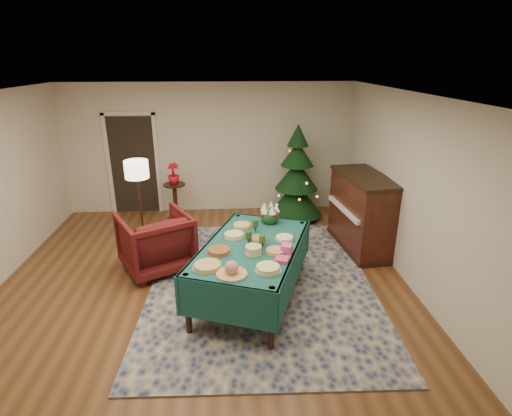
{
  "coord_description": "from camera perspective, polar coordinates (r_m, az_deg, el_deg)",
  "views": [
    {
      "loc": [
        0.42,
        -4.8,
        3.14
      ],
      "look_at": [
        0.79,
        0.77,
        1.03
      ],
      "focal_mm": 28.0,
      "sensor_mm": 36.0,
      "label": 1
    }
  ],
  "objects": [
    {
      "name": "room_shell",
      "position": [
        5.14,
        -8.26,
        0.07
      ],
      "size": [
        7.0,
        7.0,
        7.0
      ],
      "color": "#593319",
      "rests_on": "ground"
    },
    {
      "name": "doorway",
      "position": [
        8.77,
        -17.14,
        6.26
      ],
      "size": [
        1.08,
        0.04,
        2.16
      ],
      "color": "black",
      "rests_on": "ground"
    },
    {
      "name": "rug",
      "position": [
        6.03,
        0.73,
        -10.6
      ],
      "size": [
        3.34,
        4.3,
        0.02
      ],
      "primitive_type": "cube",
      "rotation": [
        0.0,
        0.0,
        -0.03
      ],
      "color": "#14204E",
      "rests_on": "ground"
    },
    {
      "name": "buffet_table",
      "position": [
        5.38,
        -0.61,
        -6.85
      ],
      "size": [
        1.86,
        2.38,
        0.81
      ],
      "color": "black",
      "rests_on": "ground"
    },
    {
      "name": "platter_0",
      "position": [
        4.79,
        -6.94,
        -8.21
      ],
      "size": [
        0.37,
        0.37,
        0.05
      ],
      "color": "silver",
      "rests_on": "buffet_table"
    },
    {
      "name": "platter_1",
      "position": [
        4.59,
        -3.5,
        -8.79
      ],
      "size": [
        0.36,
        0.36,
        0.18
      ],
      "color": "silver",
      "rests_on": "buffet_table"
    },
    {
      "name": "platter_2",
      "position": [
        4.68,
        1.73,
        -8.65
      ],
      "size": [
        0.32,
        0.32,
        0.07
      ],
      "color": "silver",
      "rests_on": "buffet_table"
    },
    {
      "name": "platter_3",
      "position": [
        5.11,
        -5.31,
        -6.14
      ],
      "size": [
        0.33,
        0.33,
        0.06
      ],
      "color": "silver",
      "rests_on": "buffet_table"
    },
    {
      "name": "platter_4",
      "position": [
        5.05,
        -0.37,
        -6.04
      ],
      "size": [
        0.25,
        0.25,
        0.11
      ],
      "color": "silver",
      "rests_on": "buffet_table"
    },
    {
      "name": "platter_5",
      "position": [
        5.11,
        2.84,
        -6.18
      ],
      "size": [
        0.28,
        0.28,
        0.05
      ],
      "color": "silver",
      "rests_on": "buffet_table"
    },
    {
      "name": "platter_6",
      "position": [
        5.53,
        -3.17,
        -3.92
      ],
      "size": [
        0.31,
        0.31,
        0.06
      ],
      "color": "silver",
      "rests_on": "buffet_table"
    },
    {
      "name": "platter_7",
      "position": [
        5.35,
        0.33,
        -4.64
      ],
      "size": [
        0.27,
        0.27,
        0.08
      ],
      "color": "silver",
      "rests_on": "buffet_table"
    },
    {
      "name": "platter_8",
      "position": [
        5.47,
        4.09,
        -4.32
      ],
      "size": [
        0.28,
        0.28,
        0.05
      ],
      "color": "silver",
      "rests_on": "buffet_table"
    },
    {
      "name": "platter_9",
      "position": [
        5.85,
        -2.02,
        -2.53
      ],
      "size": [
        0.29,
        0.29,
        0.05
      ],
      "color": "silver",
      "rests_on": "buffet_table"
    },
    {
      "name": "goblet_0",
      "position": [
        5.65,
        -0.1,
        -2.52
      ],
      "size": [
        0.09,
        0.09,
        0.19
      ],
      "color": "#2D471E",
      "rests_on": "buffet_table"
    },
    {
      "name": "goblet_1",
      "position": [
        5.17,
        0.91,
        -4.79
      ],
      "size": [
        0.09,
        0.09,
        0.19
      ],
      "color": "#2D471E",
      "rests_on": "buffet_table"
    },
    {
      "name": "goblet_2",
      "position": [
        5.28,
        -1.05,
        -4.22
      ],
      "size": [
        0.09,
        0.09,
        0.19
      ],
      "color": "#2D471E",
      "rests_on": "buffet_table"
    },
    {
      "name": "napkin_stack",
      "position": [
        4.91,
        3.74,
        -7.35
      ],
      "size": [
        0.21,
        0.21,
        0.04
      ],
      "primitive_type": "cube",
      "rotation": [
        0.0,
        0.0,
        -0.35
      ],
      "color": "#D53B69",
      "rests_on": "buffet_table"
    },
    {
      "name": "gift_box",
      "position": [
        5.1,
        4.39,
        -5.82
      ],
      "size": [
        0.17,
        0.17,
        0.11
      ],
      "primitive_type": "cube",
      "rotation": [
        0.0,
        0.0,
        -0.35
      ],
      "color": "#FB45A3",
      "rests_on": "buffet_table"
    },
    {
      "name": "centerpiece",
      "position": [
        5.96,
        1.97,
        -0.82
      ],
      "size": [
        0.29,
        0.29,
        0.34
      ],
      "color": "#1E4C1E",
      "rests_on": "buffet_table"
    },
    {
      "name": "armchair",
      "position": [
        6.39,
        -14.14,
        -4.33
      ],
      "size": [
        1.31,
        1.29,
        1.02
      ],
      "primitive_type": "imported",
      "rotation": [
        0.0,
        0.0,
        3.65
      ],
      "color": "#511111",
      "rests_on": "ground"
    },
    {
      "name": "floor_lamp",
      "position": [
        6.8,
        -16.62,
        4.53
      ],
      "size": [
        0.39,
        0.39,
        1.59
      ],
      "color": "#A57F3F",
      "rests_on": "ground"
    },
    {
      "name": "side_table",
      "position": [
        8.27,
        -11.42,
        0.75
      ],
      "size": [
        0.44,
        0.44,
        0.78
      ],
      "color": "black",
      "rests_on": "ground"
    },
    {
      "name": "potted_plant",
      "position": [
        8.12,
        -11.68,
        4.2
      ],
      "size": [
        0.24,
        0.42,
        0.24
      ],
      "primitive_type": "imported",
      "color": "red",
      "rests_on": "side_table"
    },
    {
      "name": "christmas_tree",
      "position": [
        8.14,
        5.82,
        4.41
      ],
      "size": [
        1.42,
        1.42,
        1.95
      ],
      "color": "black",
      "rests_on": "ground"
    },
    {
      "name": "piano",
      "position": [
        7.08,
        14.89,
        -0.72
      ],
      "size": [
        0.87,
        1.58,
        1.31
      ],
      "color": "black",
      "rests_on": "ground"
    }
  ]
}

